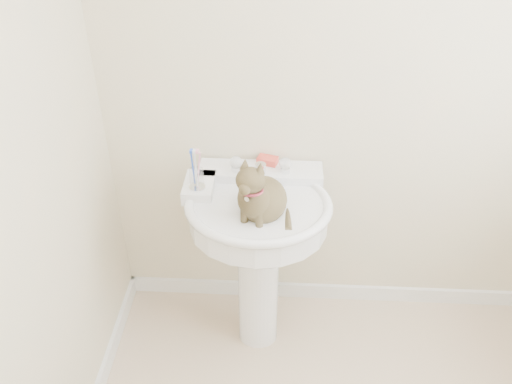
# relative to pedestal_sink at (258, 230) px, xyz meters

# --- Properties ---
(wall_back) EXTENTS (2.20, 0.00, 2.50)m
(wall_back) POSITION_rel_pedestal_sink_xyz_m (0.39, 0.29, 0.56)
(wall_back) COLOR beige
(wall_back) RESTS_ON ground
(baseboard_back) EXTENTS (2.20, 0.02, 0.09)m
(baseboard_back) POSITION_rel_pedestal_sink_xyz_m (0.39, 0.28, -0.65)
(baseboard_back) COLOR white
(baseboard_back) RESTS_ON floor
(pedestal_sink) EXTENTS (0.64, 0.63, 0.88)m
(pedestal_sink) POSITION_rel_pedestal_sink_xyz_m (0.00, 0.00, 0.00)
(pedestal_sink) COLOR white
(pedestal_sink) RESTS_ON floor
(faucet) EXTENTS (0.28, 0.12, 0.14)m
(faucet) POSITION_rel_pedestal_sink_xyz_m (0.00, 0.16, 0.23)
(faucet) COLOR silver
(faucet) RESTS_ON pedestal_sink
(soap_bar) EXTENTS (0.10, 0.08, 0.03)m
(soap_bar) POSITION_rel_pedestal_sink_xyz_m (0.03, 0.25, 0.20)
(soap_bar) COLOR #D84233
(soap_bar) RESTS_ON pedestal_sink
(toothbrush_cup) EXTENTS (0.07, 0.07, 0.19)m
(toothbrush_cup) POSITION_rel_pedestal_sink_xyz_m (-0.26, 0.04, 0.24)
(toothbrush_cup) COLOR silver
(toothbrush_cup) RESTS_ON pedestal_sink
(cat) EXTENTS (0.22, 0.28, 0.40)m
(cat) POSITION_rel_pedestal_sink_xyz_m (0.02, -0.08, 0.23)
(cat) COLOR brown
(cat) RESTS_ON pedestal_sink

